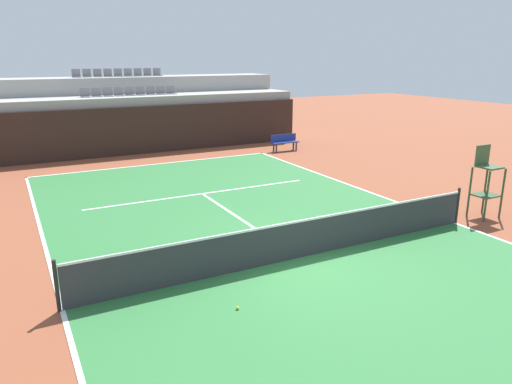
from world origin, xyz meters
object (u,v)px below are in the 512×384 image
object	(u,v)px
player_bench	(284,141)
tennis_ball_0	(238,308)
tennis_net	(299,239)
umpire_chair	(486,179)

from	to	relation	value
player_bench	tennis_ball_0	bearing A→B (deg)	-124.20
tennis_net	player_bench	xyz separation A→B (m)	(6.82, 12.03, -0.00)
umpire_chair	tennis_ball_0	size ratio (longest dim) A/B	33.33
tennis_net	tennis_ball_0	world-z (taller)	tennis_net
player_bench	tennis_net	bearing A→B (deg)	-119.54
player_bench	tennis_ball_0	size ratio (longest dim) A/B	22.73
umpire_chair	tennis_ball_0	distance (m)	9.33
player_bench	umpire_chair	bearing A→B (deg)	-90.57
tennis_net	tennis_ball_0	bearing A→B (deg)	-147.21
tennis_net	player_bench	size ratio (longest dim) A/B	7.39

